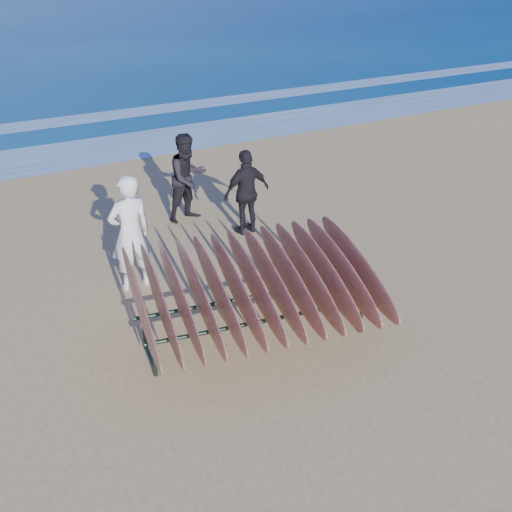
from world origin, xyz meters
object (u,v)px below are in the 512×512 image
object	(u,v)px
surfboard_rack	(255,285)
person_dark_a	(188,178)
person_white	(130,233)
person_dark_b	(247,192)

from	to	relation	value
surfboard_rack	person_dark_a	xyz separation A→B (m)	(1.01, 4.40, -0.00)
surfboard_rack	person_dark_a	size ratio (longest dim) A/B	2.02
person_white	person_dark_b	world-z (taller)	person_white
person_white	person_dark_a	world-z (taller)	person_white
person_dark_b	person_white	bearing A→B (deg)	16.92
surfboard_rack	person_white	world-z (taller)	person_white
surfboard_rack	person_white	xyz separation A→B (m)	(-0.92, 2.30, 0.07)
person_dark_a	person_dark_b	xyz separation A→B (m)	(0.69, -1.12, -0.06)
person_dark_b	surfboard_rack	bearing A→B (deg)	59.06
surfboard_rack	person_white	bearing A→B (deg)	121.22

